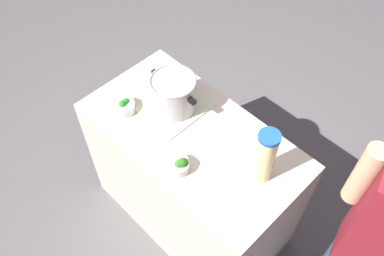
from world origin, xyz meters
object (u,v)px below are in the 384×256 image
object	(u,v)px
cooking_pot	(174,93)
lemonade_pitcher	(265,156)
broccoli_bowl_center	(123,106)
person_cook	(379,255)
broccoli_bowl_front	(179,165)

from	to	relation	value
cooking_pot	lemonade_pitcher	world-z (taller)	lemonade_pitcher
broccoli_bowl_center	lemonade_pitcher	bearing A→B (deg)	14.97
person_cook	cooking_pot	bearing A→B (deg)	-178.36
broccoli_bowl_center	person_cook	world-z (taller)	person_cook
lemonade_pitcher	broccoli_bowl_front	world-z (taller)	lemonade_pitcher
cooking_pot	person_cook	bearing A→B (deg)	1.64
broccoli_bowl_front	broccoli_bowl_center	bearing A→B (deg)	174.47
broccoli_bowl_front	cooking_pot	bearing A→B (deg)	140.07
broccoli_bowl_center	cooking_pot	bearing A→B (deg)	49.90
broccoli_bowl_center	person_cook	bearing A→B (deg)	9.97
broccoli_bowl_front	person_cook	xyz separation A→B (m)	(0.87, 0.28, -0.01)
lemonade_pitcher	broccoli_bowl_center	world-z (taller)	lemonade_pitcher
broccoli_bowl_front	person_cook	world-z (taller)	person_cook
broccoli_bowl_center	person_cook	size ratio (longest dim) A/B	0.08
lemonade_pitcher	person_cook	bearing A→B (deg)	3.32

